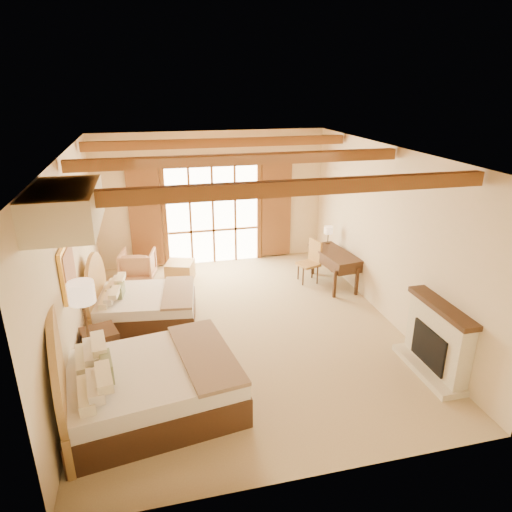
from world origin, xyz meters
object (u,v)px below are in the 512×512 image
object	(u,v)px
bed_near	(138,383)
nightstand	(101,348)
armchair	(138,265)
bed_far	(138,304)
desk	(334,267)

from	to	relation	value
bed_near	nightstand	distance (m)	1.42
armchair	bed_far	bearing A→B (deg)	101.35
bed_near	bed_far	distance (m)	2.59
nightstand	desk	bearing A→B (deg)	6.36
bed_near	nightstand	size ratio (longest dim) A/B	4.11
bed_near	nightstand	xyz separation A→B (m)	(-0.58, 1.28, -0.15)
bed_far	desk	xyz separation A→B (m)	(4.23, 0.75, 0.04)
bed_far	desk	size ratio (longest dim) A/B	1.36
bed_near	desk	distance (m)	5.39
armchair	desk	size ratio (longest dim) A/B	0.51
bed_near	armchair	world-z (taller)	bed_near
bed_near	desk	world-z (taller)	bed_near
bed_near	bed_far	world-z (taller)	bed_near
bed_near	nightstand	world-z (taller)	bed_near
nightstand	desk	world-z (taller)	desk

